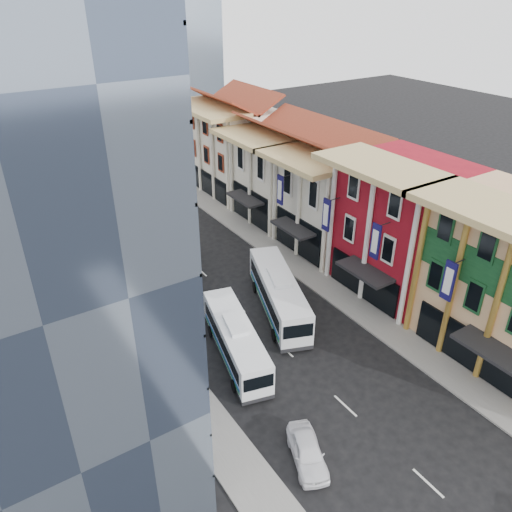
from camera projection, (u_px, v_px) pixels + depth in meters
ground at (442, 496)px, 27.70m from camera, size 200.00×200.00×0.00m
sidewalk_right at (314, 277)px, 47.81m from camera, size 3.00×90.00×0.15m
sidewalk_left at (147, 338)px, 39.75m from camera, size 3.00×90.00×0.15m
shophouse_red at (402, 227)px, 43.86m from camera, size 8.00×10.00×12.00m
shophouse_cream_near at (331, 202)px, 51.31m from camera, size 8.00×9.00×10.00m
shophouse_cream_mid at (280, 177)px, 57.91m from camera, size 8.00×9.00×10.00m
shophouse_cream_far at (234, 149)px, 65.35m from camera, size 8.00×12.00×11.00m
bus_left_near at (236, 340)px, 37.08m from camera, size 4.81×10.59×3.31m
bus_left_far at (175, 256)px, 48.13m from camera, size 6.28×11.03×3.48m
bus_right at (279, 294)px, 42.16m from camera, size 6.52×11.68×3.68m
sedan_left at (307, 452)px, 29.42m from camera, size 3.29×4.73×1.49m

